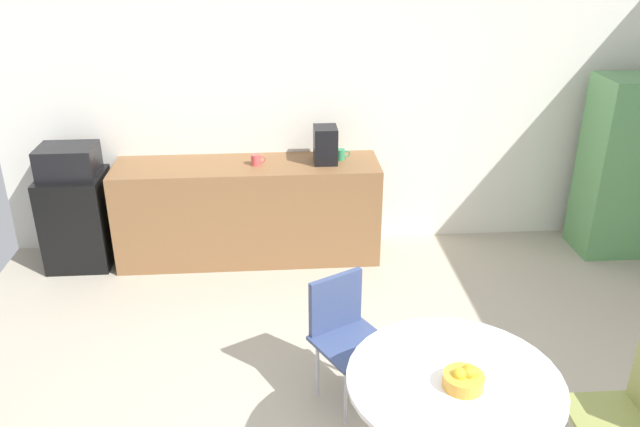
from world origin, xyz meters
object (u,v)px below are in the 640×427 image
at_px(chair_olive, 633,407).
at_px(chair_navy, 344,325).
at_px(round_table, 453,401).
at_px(mug_white, 341,154).
at_px(mini_fridge, 78,219).
at_px(coffee_maker, 325,145).
at_px(mug_green, 256,160).
at_px(microwave, 68,161).
at_px(fruit_bowl, 464,378).
at_px(locker_cabinet, 620,167).

distance_m(chair_olive, chair_navy, 1.66).
xyz_separation_m(round_table, mug_white, (-0.28, 2.85, 0.34)).
xyz_separation_m(mini_fridge, mug_white, (2.34, 0.06, 0.53)).
distance_m(chair_olive, coffee_maker, 3.17).
relative_size(mini_fridge, round_table, 0.77).
bearing_deg(chair_olive, mug_green, 125.50).
distance_m(mini_fridge, chair_navy, 2.91).
bearing_deg(chair_olive, round_table, 179.25).
xyz_separation_m(mini_fridge, coffee_maker, (2.20, 0.00, 0.64)).
xyz_separation_m(mini_fridge, chair_olive, (3.58, -2.81, 0.10)).
bearing_deg(microwave, mug_green, -0.98).
bearing_deg(mug_green, chair_navy, -73.78).
distance_m(chair_navy, mug_white, 2.06).
distance_m(microwave, mug_green, 1.60).
bearing_deg(chair_olive, mug_white, 113.33).
bearing_deg(microwave, fruit_bowl, -47.16).
bearing_deg(mug_green, chair_olive, -54.50).
bearing_deg(mug_green, mug_white, 6.65).
relative_size(round_table, chair_olive, 1.31).
height_order(locker_cabinet, round_table, locker_cabinet).
height_order(locker_cabinet, chair_olive, locker_cabinet).
bearing_deg(mini_fridge, round_table, -46.83).
height_order(microwave, locker_cabinet, locker_cabinet).
relative_size(mini_fridge, coffee_maker, 2.63).
xyz_separation_m(locker_cabinet, chair_navy, (-2.70, -1.85, -0.29)).
xyz_separation_m(locker_cabinet, chair_olive, (-1.28, -2.71, -0.29)).
bearing_deg(fruit_bowl, coffee_maker, 98.82).
bearing_deg(chair_olive, chair_navy, 149.01).
xyz_separation_m(microwave, fruit_bowl, (2.65, -2.85, -0.17)).
bearing_deg(coffee_maker, microwave, 180.00).
distance_m(fruit_bowl, mug_green, 3.02).
bearing_deg(fruit_bowl, mug_white, 95.90).
relative_size(locker_cabinet, chair_olive, 1.97).
relative_size(microwave, mug_green, 3.72).
bearing_deg(microwave, locker_cabinet, -1.18).
xyz_separation_m(mini_fridge, microwave, (0.00, 0.00, 0.55)).
height_order(fruit_bowl, mug_green, mug_green).
bearing_deg(mug_white, mug_green, -173.35).
height_order(round_table, mug_white, mug_white).
height_order(mug_white, coffee_maker, coffee_maker).
distance_m(fruit_bowl, coffee_maker, 2.90).
bearing_deg(fruit_bowl, microwave, 132.84).
bearing_deg(mug_green, mini_fridge, 179.02).
height_order(microwave, mug_white, microwave).
xyz_separation_m(round_table, coffee_maker, (-0.42, 2.79, 0.45)).
bearing_deg(round_table, mug_green, 110.28).
xyz_separation_m(mug_green, coffee_maker, (0.60, 0.03, 0.11)).
bearing_deg(chair_olive, mini_fridge, 141.92).
xyz_separation_m(chair_navy, fruit_bowl, (0.49, -0.90, 0.28)).
height_order(locker_cabinet, coffee_maker, locker_cabinet).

